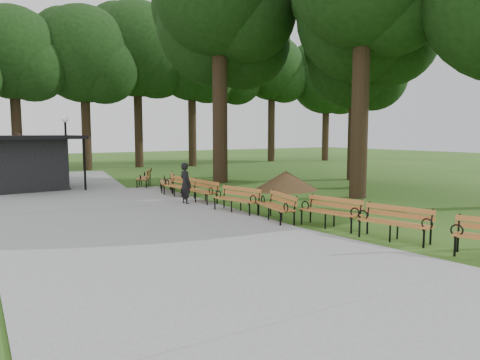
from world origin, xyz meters
TOP-DOWN VIEW (x-y plane):
  - ground at (0.00, 0.00)m, footprint 100.00×100.00m
  - path at (-4.00, 3.00)m, footprint 12.00×38.00m
  - person at (-0.95, 5.22)m, footprint 0.44×0.61m
  - kiosk at (-5.37, 12.79)m, footprint 4.27×3.77m
  - lamp_post at (-3.76, 11.85)m, footprint 0.32×0.32m
  - dirt_mound at (4.83, 6.42)m, footprint 2.68×2.68m
  - bench_1 at (0.89, -2.71)m, footprint 1.09×2.00m
  - bench_2 at (0.63, -0.74)m, footprint 1.03×1.99m
  - bench_3 at (-0.08, 0.87)m, footprint 1.03×1.99m
  - bench_4 at (-0.31, 2.71)m, footprint 1.04×1.99m
  - bench_5 at (-0.30, 5.26)m, footprint 0.74×1.93m
  - bench_6 at (-0.39, 7.00)m, footprint 0.87×1.96m
  - bench_7 at (-0.09, 8.96)m, footprint 1.30×2.00m
  - bench_8 at (-0.30, 11.22)m, footprint 1.45×1.98m
  - lawn_tree_1 at (8.31, 5.08)m, footprint 6.28×6.28m
  - lawn_tree_4 at (5.23, 13.18)m, footprint 7.22×7.22m
  - lawn_tree_5 at (10.93, 7.97)m, footprint 5.19×5.19m
  - tree_backdrop at (6.75, 23.06)m, footprint 37.76×9.90m

SIDE VIEW (x-z plane):
  - ground at x=0.00m, z-range 0.00..0.00m
  - path at x=-4.00m, z-range 0.00..0.06m
  - bench_1 at x=0.89m, z-range 0.00..0.88m
  - bench_2 at x=0.63m, z-range 0.00..0.88m
  - bench_3 at x=-0.08m, z-range 0.00..0.88m
  - bench_4 at x=-0.31m, z-range 0.00..0.88m
  - bench_5 at x=-0.30m, z-range 0.00..0.88m
  - bench_6 at x=-0.39m, z-range 0.00..0.88m
  - bench_7 at x=-0.09m, z-range 0.00..0.88m
  - bench_8 at x=-0.30m, z-range 0.00..0.88m
  - dirt_mound at x=4.83m, z-range 0.00..0.90m
  - person at x=-0.95m, z-range 0.00..1.57m
  - kiosk at x=-5.37m, z-range 0.00..2.55m
  - lamp_post at x=-3.76m, z-range 0.73..4.20m
  - lawn_tree_5 at x=10.93m, z-range 1.96..11.15m
  - lawn_tree_1 at x=8.31m, z-range 2.46..13.76m
  - tree_backdrop at x=6.75m, z-range 0.00..16.39m
  - lawn_tree_4 at x=5.23m, z-range 2.59..15.11m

